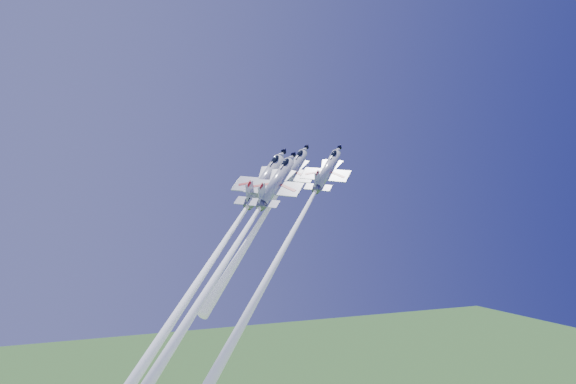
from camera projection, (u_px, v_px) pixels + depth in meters
name	position (u px, v px, depth m)	size (l,w,h in m)	color
jet_lead	(266.00, 213.00, 113.71)	(27.26, 24.32, 32.36)	silver
jet_left	(199.00, 280.00, 97.67)	(42.71, 38.65, 52.84)	silver
jet_right	(287.00, 243.00, 99.56)	(32.85, 29.70, 40.51)	silver
jet_slot	(224.00, 264.00, 96.73)	(36.30, 32.75, 44.50)	silver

